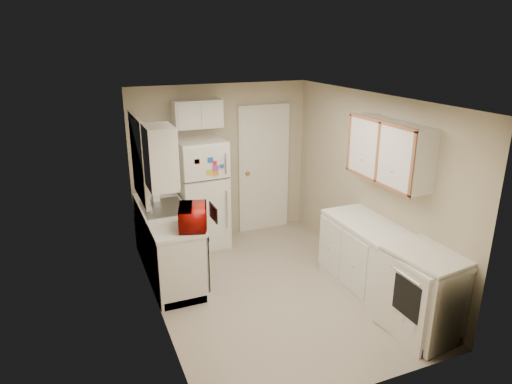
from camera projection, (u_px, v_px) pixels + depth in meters
name	position (u px, v px, depth m)	size (l,w,h in m)	color
floor	(271.00, 289.00, 5.81)	(3.80, 3.80, 0.00)	#BFB29E
ceiling	(273.00, 99.00, 5.04)	(3.80, 3.80, 0.00)	white
wall_left	(154.00, 217.00, 4.92)	(3.80, 3.80, 0.00)	#BBAE90
wall_right	(370.00, 187.00, 5.93)	(3.80, 3.80, 0.00)	#BBAE90
wall_back	(222.00, 162.00, 7.09)	(2.80, 2.80, 0.00)	#BBAE90
wall_front	(367.00, 273.00, 3.76)	(2.80, 2.80, 0.00)	#BBAE90
left_counter	(168.00, 243.00, 6.06)	(0.60, 1.80, 0.90)	silver
dishwasher	(202.00, 255.00, 5.62)	(0.03, 0.58, 0.72)	black
sink	(164.00, 210.00, 6.06)	(0.54, 0.74, 0.16)	gray
microwave	(193.00, 216.00, 5.37)	(0.26, 0.47, 0.32)	#910903
soap_bottle	(155.00, 195.00, 6.24)	(0.09, 0.09, 0.21)	white
window_blinds	(139.00, 158.00, 5.72)	(0.10, 0.98, 1.08)	silver
upper_cabinet_left	(160.00, 157.00, 4.97)	(0.30, 0.45, 0.70)	silver
refrigerator	(201.00, 194.00, 6.77)	(0.68, 0.66, 1.66)	silver
cabinet_over_fridge	(197.00, 114.00, 6.56)	(0.70, 0.30, 0.40)	silver
interior_door	(264.00, 169.00, 7.37)	(0.86, 0.06, 2.08)	silver
right_counter	(384.00, 270.00, 5.37)	(0.60, 2.00, 0.90)	silver
stove	(424.00, 293.00, 4.83)	(0.64, 0.78, 0.95)	silver
upper_cabinet_right	(389.00, 151.00, 5.25)	(0.30, 1.20, 0.70)	silver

